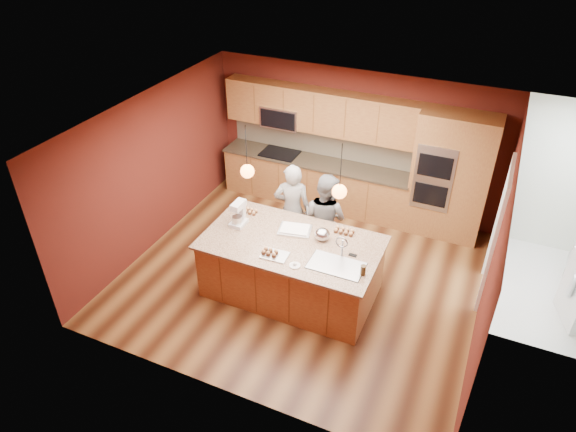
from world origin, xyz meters
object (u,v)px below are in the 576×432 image
at_px(stand_mixer, 239,215).
at_px(mixing_bowl, 322,234).
at_px(person_left, 292,210).
at_px(island, 292,267).
at_px(person_right, 325,219).

xyz_separation_m(stand_mixer, mixing_bowl, (1.32, 0.15, -0.08)).
bearing_deg(person_left, island, 94.64).
bearing_deg(person_right, island, 96.76).
bearing_deg(island, mixing_bowl, 32.09).
height_order(person_left, mixing_bowl, person_left).
xyz_separation_m(island, person_right, (0.14, 0.99, 0.32)).
distance_m(person_right, stand_mixer, 1.45).
distance_m(island, person_left, 1.14).
relative_size(island, mixing_bowl, 11.52).
relative_size(island, person_right, 1.62).
height_order(island, mixing_bowl, island).
distance_m(stand_mixer, mixing_bowl, 1.33).
relative_size(person_right, stand_mixer, 4.10).
bearing_deg(stand_mixer, person_left, 61.95).
bearing_deg(stand_mixer, mixing_bowl, 7.52).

